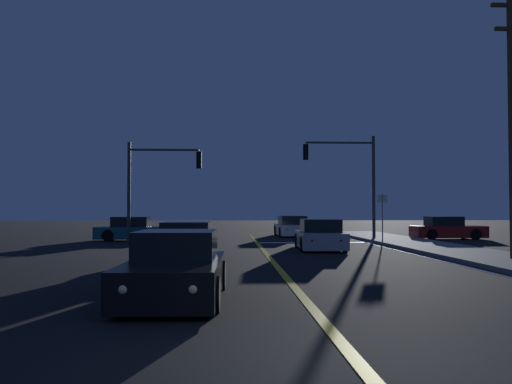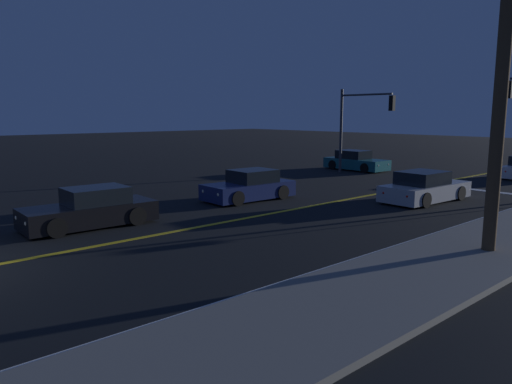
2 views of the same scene
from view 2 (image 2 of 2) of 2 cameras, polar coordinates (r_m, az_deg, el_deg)
The scene contains 10 objects.
sidewalk_right at distance 15.31m, azimuth 25.36°, elevation -5.85°, with size 3.20×43.81×0.15m, color slate.
lane_line_center at distance 19.49m, azimuth 4.27°, elevation -2.08°, with size 0.20×41.38×0.01m, color gold.
lane_line_edge_right at distance 16.10m, azimuth 19.28°, elevation -5.01°, with size 0.16×41.38×0.01m, color white.
stop_bar at distance 26.74m, azimuth 25.34°, elevation 0.13°, with size 6.05×0.50×0.01m, color white.
car_lead_oncoming_silver at distance 22.50m, azimuth 19.25°, elevation 0.44°, with size 2.11×4.59×1.34m.
car_side_waiting_navy at distance 21.64m, azimuth -0.77°, elevation 0.62°, with size 2.03×4.21×1.34m.
car_following_oncoming_teal at distance 33.75m, azimuth 11.65°, elevation 3.54°, with size 4.44×1.94×1.34m.
car_distant_tail_black at distance 17.42m, azimuth -18.89°, elevation -1.99°, with size 1.95×4.43×1.34m.
traffic_signal_far_left at distance 31.45m, azimuth 12.15°, elevation 8.63°, with size 3.98×0.28×5.38m.
utility_pole_right at distance 14.30m, azimuth 26.99°, elevation 11.80°, with size 1.42×0.35×9.18m.
Camera 2 is at (13.31, -1.55, 3.82)m, focal length 33.94 mm.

